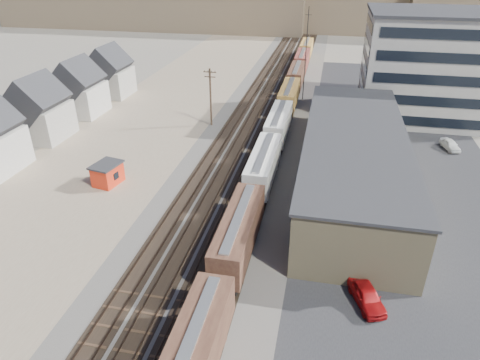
% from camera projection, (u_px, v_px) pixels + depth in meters
% --- Properties ---
extents(ground, '(300.00, 300.00, 0.00)m').
position_uv_depth(ground, '(179.00, 301.00, 37.56)').
color(ground, '#6B6356').
rests_on(ground, ground).
extents(ballast_bed, '(18.00, 200.00, 0.06)m').
position_uv_depth(ballast_bed, '(266.00, 114.00, 80.60)').
color(ballast_bed, '#4C4742').
rests_on(ballast_bed, ground).
extents(dirt_yard, '(24.00, 180.00, 0.03)m').
position_uv_depth(dirt_yard, '(146.00, 124.00, 75.64)').
color(dirt_yard, '#86725C').
rests_on(dirt_yard, ground).
extents(asphalt_lot, '(26.00, 120.00, 0.04)m').
position_uv_depth(asphalt_lot, '(397.00, 157.00, 63.68)').
color(asphalt_lot, '#232326').
rests_on(asphalt_lot, ground).
extents(rail_tracks, '(11.40, 200.00, 0.24)m').
position_uv_depth(rail_tracks, '(263.00, 113.00, 80.66)').
color(rail_tracks, black).
rests_on(rail_tracks, ground).
extents(freight_train, '(3.00, 119.74, 4.46)m').
position_uv_depth(freight_train, '(284.00, 108.00, 74.78)').
color(freight_train, black).
rests_on(freight_train, ground).
extents(warehouse, '(12.40, 40.40, 7.25)m').
position_uv_depth(warehouse, '(353.00, 159.00, 54.62)').
color(warehouse, tan).
rests_on(warehouse, ground).
extents(office_tower, '(22.60, 18.60, 18.45)m').
position_uv_depth(office_tower, '(429.00, 66.00, 75.39)').
color(office_tower, '#9E998E').
rests_on(office_tower, ground).
extents(utility_pole_north, '(2.20, 0.32, 10.00)m').
position_uv_depth(utility_pole_north, '(211.00, 96.00, 72.76)').
color(utility_pole_north, '#382619').
rests_on(utility_pole_north, ground).
extents(radio_mast, '(1.20, 0.16, 18.00)m').
position_uv_depth(radio_mast, '(306.00, 55.00, 83.80)').
color(radio_mast, black).
rests_on(radio_mast, ground).
extents(townhouse_row, '(8.15, 68.16, 10.47)m').
position_uv_depth(townhouse_row, '(14.00, 126.00, 63.22)').
color(townhouse_row, '#B7B2A8').
rests_on(townhouse_row, ground).
extents(maintenance_shed, '(3.74, 4.45, 2.89)m').
position_uv_depth(maintenance_shed, '(108.00, 174.00, 55.81)').
color(maintenance_shed, red).
rests_on(maintenance_shed, ground).
extents(parked_car_red, '(3.66, 5.33, 1.69)m').
position_uv_depth(parked_car_red, '(367.00, 296.00, 36.99)').
color(parked_car_red, '#A40F11').
rests_on(parked_car_red, ground).
extents(parked_car_blue, '(5.70, 5.44, 1.50)m').
position_uv_depth(parked_car_blue, '(395.00, 107.00, 81.61)').
color(parked_car_blue, navy).
rests_on(parked_car_blue, ground).
extents(parked_car_far, '(2.81, 4.64, 1.48)m').
position_uv_depth(parked_car_far, '(450.00, 145.00, 65.89)').
color(parked_car_far, white).
rests_on(parked_car_far, ground).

